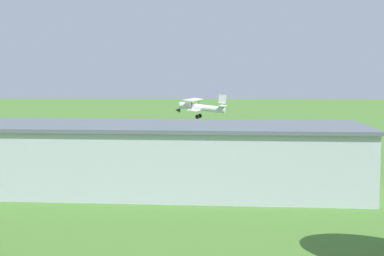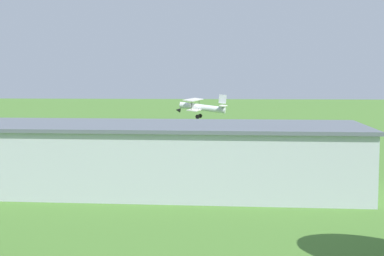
% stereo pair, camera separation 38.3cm
% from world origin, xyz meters
% --- Properties ---
extents(ground_plane, '(400.00, 400.00, 0.00)m').
position_xyz_m(ground_plane, '(0.00, 0.00, 0.00)').
color(ground_plane, '#47752D').
extents(hangar, '(40.04, 14.44, 6.65)m').
position_xyz_m(hangar, '(-4.60, 34.20, 3.33)').
color(hangar, '#B7BCC6').
rests_on(hangar, ground_plane).
extents(biplane, '(7.92, 8.43, 3.64)m').
position_xyz_m(biplane, '(-6.82, 5.66, 6.85)').
color(biplane, silver).
extents(car_black, '(2.39, 4.44, 1.63)m').
position_xyz_m(car_black, '(16.60, 21.68, 0.84)').
color(car_black, black).
rests_on(car_black, ground_plane).
extents(person_beside_truck, '(0.50, 0.50, 1.70)m').
position_xyz_m(person_beside_truck, '(11.28, 15.57, 0.85)').
color(person_beside_truck, navy).
rests_on(person_beside_truck, ground_plane).
extents(person_by_parked_cars, '(0.48, 0.48, 1.74)m').
position_xyz_m(person_by_parked_cars, '(-23.97, 15.80, 0.87)').
color(person_by_parked_cars, '#72338C').
rests_on(person_by_parked_cars, ground_plane).
extents(person_at_fence_line, '(0.39, 0.39, 1.78)m').
position_xyz_m(person_at_fence_line, '(12.53, 21.26, 0.89)').
color(person_at_fence_line, '#72338C').
rests_on(person_at_fence_line, ground_plane).
extents(person_walking_on_apron, '(0.38, 0.38, 1.64)m').
position_xyz_m(person_walking_on_apron, '(-21.08, 15.23, 0.82)').
color(person_walking_on_apron, orange).
rests_on(person_walking_on_apron, ground_plane).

